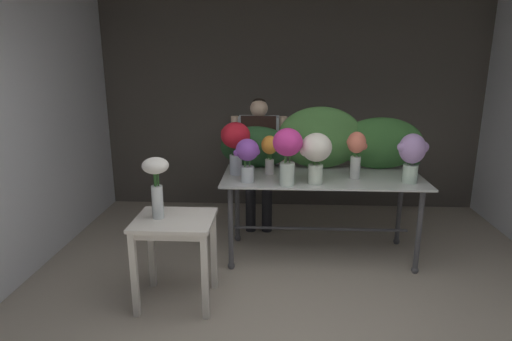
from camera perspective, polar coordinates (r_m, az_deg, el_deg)
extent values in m
plane|color=#9E9384|center=(4.57, 4.87, -11.51)|extent=(7.67, 7.67, 0.00)
cube|color=#4C4742|center=(5.88, 4.65, 8.39)|extent=(5.14, 0.12, 2.74)
cube|color=silver|center=(4.79, -27.26, 5.31)|extent=(0.12, 3.61, 2.74)
cube|color=#B9BFBD|center=(4.36, 8.77, -0.82)|extent=(1.99, 0.87, 0.02)
cylinder|color=#4C4C51|center=(4.19, -3.38, -7.66)|extent=(0.05, 0.05, 0.85)
sphere|color=#4C4C51|center=(4.35, -3.30, -12.47)|extent=(0.07, 0.07, 0.07)
cylinder|color=#4C4C51|center=(4.37, 20.80, -7.65)|extent=(0.05, 0.05, 0.85)
sphere|color=#4C4C51|center=(4.53, 20.34, -12.28)|extent=(0.07, 0.07, 0.07)
cylinder|color=#4C4C51|center=(4.81, -2.51, -4.59)|extent=(0.05, 0.05, 0.85)
sphere|color=#4C4C51|center=(4.96, -2.45, -8.90)|extent=(0.07, 0.07, 0.07)
cylinder|color=#4C4C51|center=(4.98, 18.52, -4.71)|extent=(0.05, 0.05, 0.85)
sphere|color=#4C4C51|center=(5.12, 18.15, -8.89)|extent=(0.07, 0.07, 0.07)
cylinder|color=#4C4C51|center=(4.55, 8.49, -7.67)|extent=(1.79, 0.03, 0.03)
cube|color=silver|center=(3.59, -10.81, -6.47)|extent=(0.64, 0.55, 0.03)
cube|color=silver|center=(3.60, -10.77, -7.14)|extent=(0.58, 0.49, 0.06)
cube|color=silver|center=(3.61, -15.85, -13.21)|extent=(0.05, 0.05, 0.72)
cube|color=silver|center=(3.48, -6.80, -13.85)|extent=(0.05, 0.05, 0.72)
cube|color=silver|center=(4.01, -13.71, -10.11)|extent=(0.05, 0.05, 0.72)
cube|color=silver|center=(3.89, -5.63, -10.53)|extent=(0.05, 0.05, 0.72)
cylinder|color=#232328|center=(5.09, -0.72, -3.78)|extent=(0.12, 0.12, 0.80)
cylinder|color=#232328|center=(5.08, 1.47, -3.82)|extent=(0.12, 0.12, 0.80)
cube|color=#B2BCC6|center=(4.90, 0.39, 3.85)|extent=(0.46, 0.22, 0.58)
cube|color=black|center=(4.80, 0.33, 3.12)|extent=(0.39, 0.02, 0.70)
cylinder|color=beige|center=(4.92, -2.80, 4.04)|extent=(0.09, 0.09, 0.55)
cylinder|color=beige|center=(4.90, 3.59, 3.98)|extent=(0.09, 0.09, 0.55)
sphere|color=beige|center=(4.85, 0.40, 8.26)|extent=(0.20, 0.20, 0.20)
ellipsoid|color=black|center=(4.86, 0.41, 9.04)|extent=(0.15, 0.15, 0.09)
ellipsoid|color=#28562D|center=(4.60, 0.00, 3.14)|extent=(0.76, 0.27, 0.44)
ellipsoid|color=#477F3D|center=(4.59, 8.51, 4.32)|extent=(0.90, 0.30, 0.66)
ellipsoid|color=#387033|center=(4.71, 16.18, 3.48)|extent=(0.89, 0.24, 0.55)
cylinder|color=silver|center=(4.30, 13.02, 0.39)|extent=(0.10, 0.10, 0.22)
cylinder|color=#9EBCB2|center=(4.32, 12.97, -0.39)|extent=(0.09, 0.09, 0.09)
cylinder|color=#387033|center=(4.29, 13.39, 0.93)|extent=(0.01, 0.01, 0.29)
cylinder|color=#387033|center=(4.31, 12.81, 1.02)|extent=(0.01, 0.01, 0.29)
cylinder|color=#387033|center=(4.27, 12.94, 0.90)|extent=(0.01, 0.01, 0.29)
ellipsoid|color=#EF7A60|center=(4.25, 13.21, 3.64)|extent=(0.18, 0.18, 0.21)
sphere|color=#EF7A60|center=(4.24, 12.45, 3.74)|extent=(0.08, 0.08, 0.08)
sphere|color=#EF7A60|center=(4.26, 14.10, 3.15)|extent=(0.07, 0.07, 0.07)
cylinder|color=silver|center=(4.34, -2.69, 0.78)|extent=(0.13, 0.13, 0.20)
cylinder|color=#9EBCB2|center=(4.36, -2.68, 0.06)|extent=(0.12, 0.12, 0.08)
cylinder|color=#28562D|center=(4.32, -2.41, 1.61)|extent=(0.01, 0.01, 0.31)
cylinder|color=#28562D|center=(4.35, -2.63, 1.70)|extent=(0.01, 0.01, 0.31)
cylinder|color=#28562D|center=(4.33, -3.12, 1.62)|extent=(0.01, 0.01, 0.31)
cylinder|color=#28562D|center=(4.31, -2.69, 1.57)|extent=(0.01, 0.01, 0.31)
ellipsoid|color=red|center=(4.28, -2.74, 4.69)|extent=(0.29, 0.29, 0.26)
sphere|color=red|center=(4.29, -4.06, 5.07)|extent=(0.09, 0.09, 0.09)
ellipsoid|color=#28562D|center=(4.34, -2.87, 2.41)|extent=(0.08, 0.11, 0.03)
cylinder|color=silver|center=(4.09, -1.14, -0.48)|extent=(0.12, 0.12, 0.15)
cylinder|color=#9EBCB2|center=(4.10, -1.14, -1.05)|extent=(0.11, 0.11, 0.06)
cylinder|color=#387033|center=(4.07, -0.84, 0.26)|extent=(0.01, 0.01, 0.24)
cylinder|color=#387033|center=(4.10, -1.38, 0.35)|extent=(0.01, 0.01, 0.24)
cylinder|color=#387033|center=(4.05, -1.49, 0.17)|extent=(0.01, 0.01, 0.24)
ellipsoid|color=purple|center=(4.03, -1.16, 2.77)|extent=(0.22, 0.22, 0.21)
sphere|color=purple|center=(4.03, -2.57, 2.35)|extent=(0.06, 0.06, 0.06)
sphere|color=purple|center=(4.02, 0.08, 2.50)|extent=(0.07, 0.07, 0.07)
cylinder|color=silver|center=(3.98, 4.15, -0.46)|extent=(0.14, 0.14, 0.21)
cylinder|color=#9EBCB2|center=(4.00, 4.13, -1.29)|extent=(0.13, 0.13, 0.09)
cylinder|color=#477F3D|center=(3.97, 4.48, 0.43)|extent=(0.01, 0.01, 0.32)
cylinder|color=#477F3D|center=(3.98, 4.03, 0.48)|extent=(0.01, 0.01, 0.32)
cylinder|color=#477F3D|center=(3.94, 3.85, 0.34)|extent=(0.01, 0.01, 0.32)
ellipsoid|color=#D1338E|center=(3.91, 4.23, 3.77)|extent=(0.27, 0.27, 0.26)
sphere|color=#D1338E|center=(3.93, 5.73, 3.97)|extent=(0.07, 0.07, 0.07)
cylinder|color=silver|center=(4.36, 1.81, 0.51)|extent=(0.09, 0.09, 0.15)
cylinder|color=#9EBCB2|center=(4.37, 1.81, -0.03)|extent=(0.08, 0.08, 0.06)
cylinder|color=#2D6028|center=(4.35, 2.02, 1.17)|extent=(0.01, 0.01, 0.24)
cylinder|color=#2D6028|center=(4.37, 1.86, 1.23)|extent=(0.01, 0.01, 0.24)
cylinder|color=#2D6028|center=(4.35, 1.58, 1.17)|extent=(0.01, 0.01, 0.24)
cylinder|color=#2D6028|center=(4.32, 1.88, 1.09)|extent=(0.01, 0.01, 0.24)
ellipsoid|color=orange|center=(4.31, 1.84, 3.41)|extent=(0.17, 0.17, 0.19)
sphere|color=orange|center=(4.32, 1.21, 3.54)|extent=(0.07, 0.07, 0.07)
cylinder|color=silver|center=(4.31, 19.77, -0.39)|extent=(0.14, 0.14, 0.17)
cylinder|color=#9EBCB2|center=(4.32, 19.71, -1.02)|extent=(0.13, 0.13, 0.07)
cylinder|color=#477F3D|center=(4.31, 20.26, 0.12)|extent=(0.01, 0.01, 0.23)
cylinder|color=#477F3D|center=(4.32, 19.47, 0.20)|extent=(0.01, 0.01, 0.23)
cylinder|color=#477F3D|center=(4.28, 19.67, 0.07)|extent=(0.01, 0.01, 0.23)
ellipsoid|color=#B28ED1|center=(4.26, 20.05, 2.75)|extent=(0.25, 0.25, 0.28)
sphere|color=#B28ED1|center=(4.20, 18.84, 2.96)|extent=(0.09, 0.09, 0.09)
sphere|color=#B28ED1|center=(4.29, 21.26, 2.91)|extent=(0.11, 0.11, 0.11)
ellipsoid|color=#28562D|center=(4.30, 20.35, 1.00)|extent=(0.11, 0.09, 0.03)
cylinder|color=silver|center=(4.06, 7.89, -0.47)|extent=(0.14, 0.14, 0.18)
cylinder|color=#9EBCB2|center=(4.08, 7.87, -1.17)|extent=(0.13, 0.13, 0.08)
cylinder|color=#477F3D|center=(4.06, 8.36, 0.20)|extent=(0.01, 0.01, 0.26)
cylinder|color=#477F3D|center=(4.07, 7.69, 0.26)|extent=(0.01, 0.01, 0.26)
cylinder|color=#477F3D|center=(4.03, 7.74, 0.12)|extent=(0.01, 0.01, 0.26)
ellipsoid|color=white|center=(4.00, 8.02, 3.07)|extent=(0.29, 0.29, 0.27)
sphere|color=white|center=(3.99, 6.62, 2.65)|extent=(0.11, 0.11, 0.11)
ellipsoid|color=#477F3D|center=(4.07, 7.85, 1.19)|extent=(0.10, 0.05, 0.03)
cylinder|color=silver|center=(3.57, -12.93, -4.11)|extent=(0.09, 0.09, 0.27)
cylinder|color=#9EBCB2|center=(3.59, -12.86, -5.27)|extent=(0.08, 0.08, 0.12)
cylinder|color=#387033|center=(3.54, -12.74, -3.06)|extent=(0.01, 0.01, 0.39)
cylinder|color=#387033|center=(3.56, -12.99, -2.96)|extent=(0.01, 0.01, 0.39)
cylinder|color=#387033|center=(3.55, -13.25, -3.04)|extent=(0.01, 0.01, 0.39)
cylinder|color=#387033|center=(3.53, -13.15, -3.14)|extent=(0.01, 0.01, 0.39)
ellipsoid|color=white|center=(3.48, -13.22, 0.64)|extent=(0.21, 0.21, 0.13)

